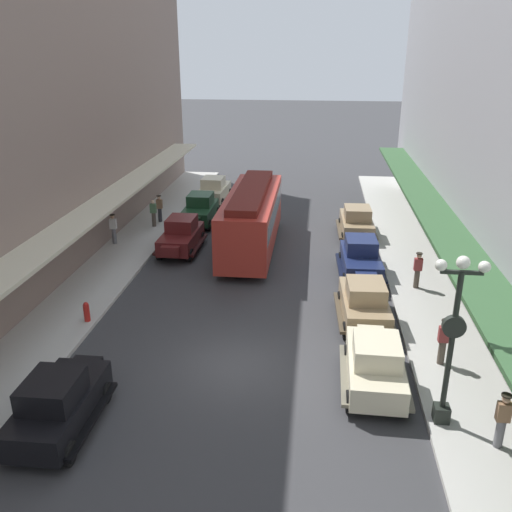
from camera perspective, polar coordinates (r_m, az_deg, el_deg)
The scene contains 20 objects.
ground_plane at distance 19.44m, azimuth -2.04°, elevation -11.33°, with size 200.00×200.00×0.00m, color #38383A.
sidewalk_left at distance 21.69m, azimuth -22.31°, elevation -9.14°, with size 3.00×60.00×0.15m, color #B7B5AD.
sidewalk_right at distance 19.86m, azimuth 20.38°, elevation -11.77°, with size 3.00×60.00×0.15m, color #B7B5AD.
parked_car_0 at distance 26.67m, azimuth 10.85°, elevation -0.13°, with size 2.28×4.31×1.84m.
parked_car_1 at distance 18.22m, azimuth 12.29°, elevation -10.78°, with size 2.19×4.28×1.84m.
parked_car_2 at distance 22.18m, azimuth 11.22°, elevation -4.64°, with size 2.30×4.32×1.84m.
parked_car_3 at distance 32.18m, azimuth 10.43°, elevation 3.58°, with size 2.25×4.30×1.84m.
parked_car_4 at distance 17.05m, azimuth -19.90°, elevation -14.10°, with size 2.18×4.28×1.84m.
parked_car_5 at distance 29.64m, azimuth -7.80°, elevation 2.22°, with size 2.18×4.28×1.84m.
parked_car_6 at distance 34.30m, azimuth -5.85°, elevation 4.91°, with size 2.15×4.26×1.84m.
parked_car_7 at distance 39.02m, azimuth -4.39°, elevation 6.94°, with size 2.26×4.30×1.84m.
streetcar at distance 29.29m, azimuth -0.46°, elevation 4.16°, with size 2.55×9.61×3.46m.
lamp_post_with_clock at distance 16.10m, azimuth 19.79°, elevation -7.74°, with size 1.42×0.44×5.16m.
fire_hydrant at distance 22.81m, azimuth -17.22°, elevation -5.54°, with size 0.24×0.24×0.82m.
pedestrian_0 at distance 19.88m, azimuth 18.89°, elevation -8.39°, with size 0.36×0.28×1.67m.
pedestrian_1 at distance 16.70m, azimuth 24.24°, elevation -15.31°, with size 0.36×0.28×1.67m.
pedestrian_2 at distance 34.53m, azimuth -10.01°, elevation 4.93°, with size 0.36×0.28×1.67m.
pedestrian_3 at distance 31.15m, azimuth -14.62°, elevation 2.79°, with size 0.36×0.28×1.67m.
pedestrian_4 at distance 25.60m, azimuth 16.47°, elevation -1.39°, with size 0.36×0.28×1.67m.
pedestrian_5 at distance 33.67m, azimuth -10.63°, elevation 4.43°, with size 0.36×0.24×1.64m.
Camera 1 is at (2.53, -16.23, 10.40)m, focal length 38.43 mm.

